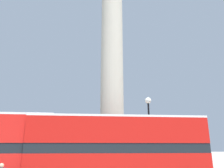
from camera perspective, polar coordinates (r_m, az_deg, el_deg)
monument_column at (r=21.12m, az=0.00°, el=3.42°), size 4.82×4.82×23.61m
bus_a at (r=13.81m, az=1.53°, el=-16.43°), size 10.60×3.34×4.22m
equestrian_statue at (r=25.86m, az=-23.20°, el=-16.26°), size 3.67×3.14×6.08m
street_lamp at (r=17.32m, az=9.74°, el=-11.34°), size 0.48×0.48×6.21m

